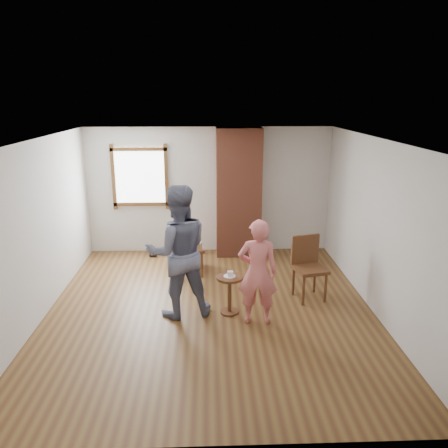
% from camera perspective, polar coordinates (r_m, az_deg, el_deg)
% --- Properties ---
extents(ground, '(5.50, 5.50, 0.00)m').
position_cam_1_polar(ground, '(6.91, -1.78, -11.12)').
color(ground, brown).
rests_on(ground, ground).
extents(room_shell, '(5.04, 5.52, 2.62)m').
position_cam_1_polar(room_shell, '(6.87, -2.42, 4.79)').
color(room_shell, silver).
rests_on(room_shell, ground).
extents(brick_chimney, '(0.90, 0.50, 2.60)m').
position_cam_1_polar(brick_chimney, '(8.85, 1.92, 4.07)').
color(brick_chimney, '#A4543A').
rests_on(brick_chimney, ground).
extents(stoneware_crock, '(0.44, 0.44, 0.51)m').
position_cam_1_polar(stoneware_crock, '(8.46, -4.19, -3.95)').
color(stoneware_crock, beige).
rests_on(stoneware_crock, ground).
extents(dark_pot, '(0.20, 0.20, 0.16)m').
position_cam_1_polar(dark_pot, '(9.15, -9.27, -3.69)').
color(dark_pot, black).
rests_on(dark_pot, ground).
extents(dining_chair_left, '(0.60, 0.60, 0.99)m').
position_cam_1_polar(dining_chair_left, '(8.03, -4.85, -2.81)').
color(dining_chair_left, brown).
rests_on(dining_chair_left, ground).
extents(dining_chair_right, '(0.57, 0.57, 1.02)m').
position_cam_1_polar(dining_chair_right, '(7.23, 10.91, -5.12)').
color(dining_chair_right, brown).
rests_on(dining_chair_right, ground).
extents(side_table, '(0.40, 0.40, 0.60)m').
position_cam_1_polar(side_table, '(6.64, 0.73, -8.41)').
color(side_table, brown).
rests_on(side_table, ground).
extents(cake_plate, '(0.18, 0.18, 0.01)m').
position_cam_1_polar(cake_plate, '(6.56, 0.73, -6.82)').
color(cake_plate, white).
rests_on(cake_plate, side_table).
extents(cake_slice, '(0.08, 0.07, 0.06)m').
position_cam_1_polar(cake_slice, '(6.55, 0.82, -6.54)').
color(cake_slice, white).
rests_on(cake_slice, cake_plate).
extents(man, '(1.11, 0.95, 1.99)m').
position_cam_1_polar(man, '(6.43, -6.02, -3.63)').
color(man, '#15193B').
rests_on(man, ground).
extents(person_pink, '(0.60, 0.43, 1.56)m').
position_cam_1_polar(person_pink, '(6.26, 4.41, -6.28)').
color(person_pink, '#E47272').
rests_on(person_pink, ground).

